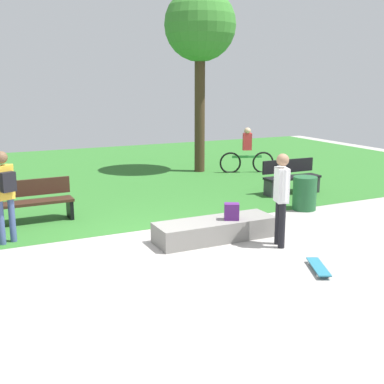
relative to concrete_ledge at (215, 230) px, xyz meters
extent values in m
plane|color=#9E9993|center=(-1.18, -0.07, -0.19)|extent=(28.00, 28.00, 0.00)
cube|color=#2D6B28|center=(-1.18, 7.54, -0.19)|extent=(26.60, 12.79, 0.01)
cube|color=gray|center=(0.00, 0.00, 0.00)|extent=(2.37, 0.75, 0.39)
cube|color=#4C1E66|center=(0.29, -0.12, 0.35)|extent=(0.34, 0.31, 0.32)
cylinder|color=black|center=(0.92, -0.75, 0.23)|extent=(0.12, 0.12, 0.84)
cylinder|color=black|center=(0.86, -0.96, 0.23)|extent=(0.12, 0.12, 0.84)
cube|color=white|center=(0.89, -0.85, 0.96)|extent=(0.29, 0.37, 0.63)
cylinder|color=white|center=(0.94, -0.69, 0.98)|extent=(0.09, 0.09, 0.58)
cylinder|color=white|center=(0.84, -1.01, 0.98)|extent=(0.09, 0.09, 0.58)
sphere|color=#9E7556|center=(0.89, -0.85, 1.42)|extent=(0.23, 0.23, 0.23)
cube|color=teal|center=(0.74, -2.13, -0.13)|extent=(0.51, 0.81, 0.02)
cylinder|color=silver|center=(0.79, -1.84, -0.17)|extent=(0.05, 0.06, 0.06)
cylinder|color=silver|center=(0.93, -1.91, -0.17)|extent=(0.05, 0.06, 0.06)
cylinder|color=silver|center=(0.55, -2.35, -0.17)|extent=(0.05, 0.06, 0.06)
cylinder|color=silver|center=(0.70, -2.42, -0.17)|extent=(0.05, 0.06, 0.06)
cube|color=black|center=(3.70, 2.51, 0.26)|extent=(1.61, 0.47, 0.06)
cube|color=black|center=(3.70, 2.73, 0.54)|extent=(1.60, 0.09, 0.36)
cube|color=#2D2D33|center=(4.44, 2.50, 0.03)|extent=(0.09, 0.40, 0.45)
cube|color=#2D2D33|center=(2.96, 2.53, 0.03)|extent=(0.09, 0.40, 0.45)
cube|color=#331E14|center=(-2.94, 2.68, 0.26)|extent=(1.61, 0.48, 0.06)
cube|color=#331E14|center=(-2.95, 2.90, 0.54)|extent=(1.60, 0.10, 0.36)
cube|color=black|center=(-2.20, 2.69, 0.03)|extent=(0.09, 0.40, 0.45)
cylinder|color=#42301E|center=(2.94, 6.59, 1.82)|extent=(0.34, 0.34, 4.02)
sphere|color=#387F2D|center=(2.94, 6.59, 4.51)|extent=(2.28, 2.28, 2.28)
cylinder|color=#1E592D|center=(2.96, 1.05, 0.20)|extent=(0.56, 0.56, 0.79)
cylinder|color=#3F5184|center=(-3.72, 1.44, 0.23)|extent=(0.12, 0.12, 0.85)
cylinder|color=#3F5184|center=(-3.52, 1.53, 0.23)|extent=(0.12, 0.12, 0.85)
cube|color=gold|center=(-3.62, 1.48, 0.97)|extent=(0.37, 0.31, 0.64)
cylinder|color=gold|center=(-3.47, 1.55, 1.00)|extent=(0.09, 0.09, 0.59)
sphere|color=brown|center=(-3.62, 1.48, 1.44)|extent=(0.23, 0.23, 0.23)
cube|color=black|center=(-3.56, 1.34, 1.00)|extent=(0.30, 0.25, 0.36)
torus|color=black|center=(3.74, 5.91, 0.14)|extent=(0.69, 0.31, 0.72)
torus|color=black|center=(4.77, 5.52, 0.14)|extent=(0.69, 0.31, 0.72)
cube|color=#338C3F|center=(4.26, 5.72, 0.34)|extent=(0.94, 0.39, 0.08)
cube|color=red|center=(4.26, 5.72, 0.84)|extent=(0.33, 0.27, 0.56)
sphere|color=tan|center=(4.26, 5.72, 1.19)|extent=(0.22, 0.22, 0.22)
camera|label=1|loc=(-4.28, -7.90, 2.80)|focal=45.65mm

